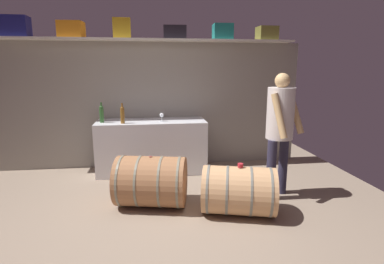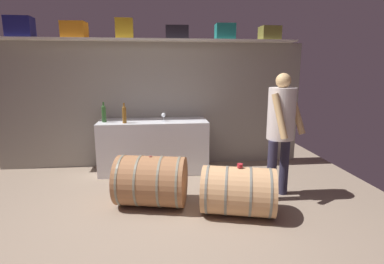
{
  "view_description": "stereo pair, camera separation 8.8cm",
  "coord_description": "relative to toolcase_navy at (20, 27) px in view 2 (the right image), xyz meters",
  "views": [
    {
      "loc": [
        0.0,
        -3.14,
        1.74
      ],
      "look_at": [
        0.5,
        0.5,
        0.96
      ],
      "focal_mm": 28.34,
      "sensor_mm": 36.0,
      "label": 1
    },
    {
      "loc": [
        0.09,
        -3.15,
        1.74
      ],
      "look_at": [
        0.5,
        0.5,
        0.96
      ],
      "focal_mm": 28.34,
      "sensor_mm": 36.0,
      "label": 2
    }
  ],
  "objects": [
    {
      "name": "toolcase_black",
      "position": [
        2.48,
        0.0,
        -0.05
      ],
      "size": [
        0.39,
        0.21,
        0.22
      ],
      "primitive_type": "cube",
      "rotation": [
        0.0,
        0.0,
        -0.06
      ],
      "color": "black",
      "rests_on": "high_shelf_board"
    },
    {
      "name": "winemaker_pouring",
      "position": [
        3.74,
        -1.53,
        -1.34
      ],
      "size": [
        0.56,
        0.51,
        1.68
      ],
      "rotation": [
        0.0,
        0.0,
        -2.52
      ],
      "color": "#2B283E",
      "rests_on": "ground"
    },
    {
      "name": "work_cabinet",
      "position": [
        2.05,
        -0.24,
        -1.93
      ],
      "size": [
        1.8,
        0.67,
        0.88
      ],
      "primitive_type": "cube",
      "color": "silver",
      "rests_on": "ground"
    },
    {
      "name": "wine_barrel_far",
      "position": [
        2.03,
        -1.59,
        -2.04
      ],
      "size": [
        0.98,
        0.81,
        0.66
      ],
      "rotation": [
        0.0,
        0.0,
        -0.21
      ],
      "color": "#9A6742",
      "rests_on": "ground"
    },
    {
      "name": "tasting_cup",
      "position": [
        3.08,
        -1.96,
        -1.75
      ],
      "size": [
        0.07,
        0.07,
        0.05
      ],
      "primitive_type": "cylinder",
      "color": "red",
      "rests_on": "wine_barrel_near"
    },
    {
      "name": "high_shelf_board",
      "position": [
        2.05,
        0.0,
        -0.18
      ],
      "size": [
        4.92,
        0.4,
        0.03
      ],
      "primitive_type": "cube",
      "color": "silver",
      "rests_on": "back_wall_panel"
    },
    {
      "name": "ground_plane",
      "position": [
        2.05,
        -1.56,
        -2.38
      ],
      "size": [
        6.55,
        7.75,
        0.02
      ],
      "primitive_type": "cube",
      "color": "gray"
    },
    {
      "name": "toolcase_orange",
      "position": [
        0.83,
        0.0,
        -0.03
      ],
      "size": [
        0.39,
        0.32,
        0.26
      ],
      "primitive_type": "cube",
      "rotation": [
        0.0,
        0.0,
        -0.07
      ],
      "color": "orange",
      "rests_on": "high_shelf_board"
    },
    {
      "name": "wine_barrel_near",
      "position": [
        3.07,
        -1.96,
        -2.07
      ],
      "size": [
        0.98,
        0.79,
        0.6
      ],
      "rotation": [
        0.0,
        0.0,
        -0.27
      ],
      "color": "tan",
      "rests_on": "ground"
    },
    {
      "name": "wine_bottle_amber",
      "position": [
        1.6,
        -0.43,
        -1.35
      ],
      "size": [
        0.06,
        0.06,
        0.32
      ],
      "color": "brown",
      "rests_on": "work_cabinet"
    },
    {
      "name": "toolcase_teal",
      "position": [
        3.29,
        0.0,
        -0.03
      ],
      "size": [
        0.33,
        0.3,
        0.26
      ],
      "primitive_type": "cube",
      "rotation": [
        0.0,
        0.0,
        -0.04
      ],
      "color": "#1C7D76",
      "rests_on": "high_shelf_board"
    },
    {
      "name": "back_wall_panel",
      "position": [
        2.05,
        0.15,
        -1.28
      ],
      "size": [
        5.35,
        0.1,
        2.17
      ],
      "primitive_type": "cube",
      "color": "gray",
      "rests_on": "ground"
    },
    {
      "name": "wine_glass",
      "position": [
        2.22,
        -0.31,
        -1.4
      ],
      "size": [
        0.07,
        0.07,
        0.14
      ],
      "color": "white",
      "rests_on": "work_cabinet"
    },
    {
      "name": "toolcase_yellow",
      "position": [
        1.62,
        0.0,
        -0.0
      ],
      "size": [
        0.29,
        0.26,
        0.32
      ],
      "primitive_type": "cube",
      "rotation": [
        0.0,
        0.0,
        0.04
      ],
      "color": "yellow",
      "rests_on": "high_shelf_board"
    },
    {
      "name": "toolcase_navy",
      "position": [
        0.0,
        0.0,
        0.0
      ],
      "size": [
        0.39,
        0.29,
        0.32
      ],
      "primitive_type": "cube",
      "rotation": [
        0.0,
        0.0,
        0.03
      ],
      "color": "navy",
      "rests_on": "high_shelf_board"
    },
    {
      "name": "wine_bottle_green",
      "position": [
        1.26,
        -0.3,
        -1.34
      ],
      "size": [
        0.07,
        0.07,
        0.33
      ],
      "color": "#2E5929",
      "rests_on": "work_cabinet"
    },
    {
      "name": "toolcase_olive",
      "position": [
        4.08,
        0.0,
        -0.04
      ],
      "size": [
        0.33,
        0.29,
        0.23
      ],
      "primitive_type": "cube",
      "rotation": [
        0.0,
        0.0,
        0.02
      ],
      "color": "olive",
      "rests_on": "high_shelf_board"
    }
  ]
}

